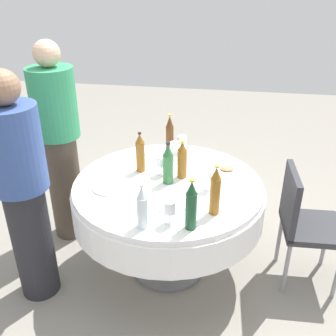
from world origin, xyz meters
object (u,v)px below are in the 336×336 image
object	(u,v)px
plate_east	(171,204)
chair_west	(302,219)
bottle_dark_green_left	(191,206)
plate_mid	(111,186)
bottle_amber_west	(140,153)
dining_table	(168,201)
bottle_brown_south	(170,135)
wine_glass_left	(170,208)
plate_outer	(227,170)
person_front	(22,190)
bottle_amber_front	(182,160)
person_inner	(59,143)
bottle_clear_rear	(142,208)
bottle_green_north	(168,164)
wine_glass_outer	(182,141)
bottle_amber_inner	(215,191)
wine_glass_west	(174,147)
wine_glass_north	(162,162)
wine_glass_rear	(209,177)

from	to	relation	value
plate_east	chair_west	world-z (taller)	chair_west
bottle_dark_green_left	chair_west	size ratio (longest dim) A/B	0.36
bottle_dark_green_left	plate_mid	world-z (taller)	bottle_dark_green_left
bottle_amber_west	dining_table	bearing A→B (deg)	148.22
bottle_brown_south	chair_west	world-z (taller)	bottle_brown_south
wine_glass_left	plate_mid	world-z (taller)	wine_glass_left
bottle_amber_west	plate_outer	size ratio (longest dim) A/B	1.34
plate_mid	person_front	xyz separation A→B (m)	(0.49, 0.25, 0.07)
bottle_amber_front	bottle_dark_green_left	xyz separation A→B (m)	(-0.13, 0.58, 0.02)
plate_outer	person_front	world-z (taller)	person_front
plate_outer	plate_mid	bearing A→B (deg)	25.31
plate_east	person_inner	xyz separation A→B (m)	(0.97, -0.57, 0.09)
bottle_brown_south	bottle_amber_west	bearing A→B (deg)	65.90
bottle_clear_rear	bottle_green_north	bearing A→B (deg)	-95.96
plate_east	chair_west	xyz separation A→B (m)	(-0.86, -0.32, -0.23)
person_front	bottle_amber_west	bearing A→B (deg)	-74.59
bottle_brown_south	bottle_amber_west	distance (m)	0.38
bottle_green_north	person_front	size ratio (longest dim) A/B	0.19
person_inner	bottle_green_north	bearing A→B (deg)	-90.12
wine_glass_outer	person_inner	bearing A→B (deg)	12.39
bottle_amber_front	bottle_brown_south	xyz separation A→B (m)	(0.15, -0.39, 0.02)
bottle_green_north	wine_glass_left	xyz separation A→B (m)	(-0.09, 0.46, -0.03)
bottle_amber_front	plate_mid	distance (m)	0.51
bottle_dark_green_left	wine_glass_left	xyz separation A→B (m)	(0.12, -0.02, -0.04)
bottle_amber_inner	wine_glass_left	distance (m)	0.29
wine_glass_west	chair_west	xyz separation A→B (m)	(-0.94, 0.31, -0.33)
bottle_amber_inner	bottle_amber_front	world-z (taller)	bottle_amber_inner
plate_mid	wine_glass_outer	bearing A→B (deg)	-121.72
bottle_dark_green_left	bottle_green_north	xyz separation A→B (m)	(0.21, -0.48, -0.01)
bottle_brown_south	wine_glass_left	distance (m)	0.96
bottle_amber_west	chair_west	distance (m)	1.21
bottle_amber_front	chair_west	distance (m)	0.91
bottle_clear_rear	bottle_amber_west	size ratio (longest dim) A/B	0.91
dining_table	bottle_green_north	world-z (taller)	bottle_green_north
bottle_amber_west	bottle_clear_rear	bearing A→B (deg)	104.29
bottle_green_north	wine_glass_north	world-z (taller)	bottle_green_north
bottle_amber_inner	bottle_green_north	distance (m)	0.46
wine_glass_outer	plate_east	xyz separation A→B (m)	(-0.04, 0.77, -0.09)
bottle_clear_rear	person_front	world-z (taller)	person_front
wine_glass_rear	wine_glass_north	xyz separation A→B (m)	(0.34, -0.15, 0.00)
bottle_clear_rear	wine_glass_north	world-z (taller)	bottle_clear_rear
bottle_amber_front	wine_glass_rear	bearing A→B (deg)	143.72
bottle_amber_west	wine_glass_west	world-z (taller)	bottle_amber_west
person_front	wine_glass_left	bearing A→B (deg)	-119.18
chair_west	person_front	bearing A→B (deg)	-79.36
bottle_green_north	plate_mid	bearing A→B (deg)	19.02
bottle_dark_green_left	wine_glass_rear	bearing A→B (deg)	-99.03
bottle_amber_front	wine_glass_left	distance (m)	0.56
dining_table	bottle_green_north	xyz separation A→B (m)	(0.00, 0.00, 0.29)
dining_table	bottle_amber_front	xyz separation A→B (m)	(-0.08, -0.10, 0.28)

